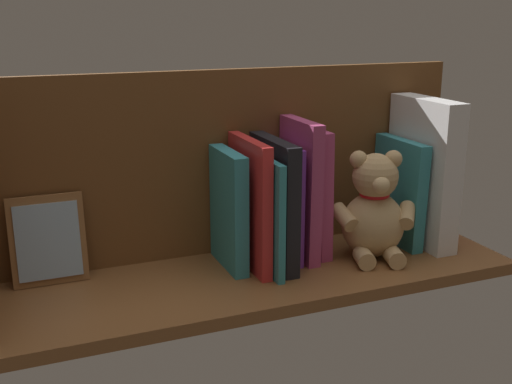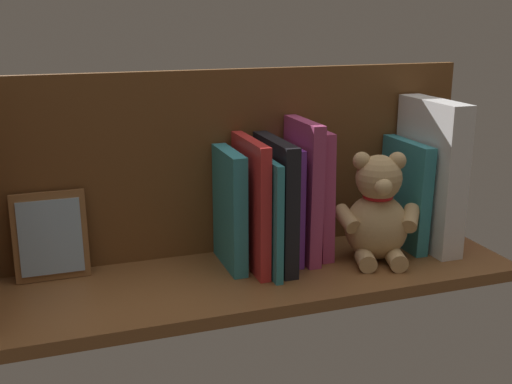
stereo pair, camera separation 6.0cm
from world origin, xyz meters
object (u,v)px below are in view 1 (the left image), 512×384
object	(u,v)px
book_0	(431,197)
picture_frame_leaning	(48,240)
dictionary_thick_white	(423,172)
teddy_bear	(374,211)

from	to	relation	value
book_0	picture_frame_leaning	xyz separation A→B (cm)	(74.74, -5.25, -0.74)
picture_frame_leaning	book_0	bearing A→B (deg)	175.98
dictionary_thick_white	teddy_bear	world-z (taller)	dictionary_thick_white
teddy_bear	picture_frame_leaning	world-z (taller)	teddy_bear
dictionary_thick_white	teddy_bear	bearing A→B (deg)	14.61
dictionary_thick_white	teddy_bear	xyz separation A→B (cm)	(13.16, 3.43, -5.48)
teddy_bear	picture_frame_leaning	size ratio (longest dim) A/B	1.33
book_0	picture_frame_leaning	world-z (taller)	book_0
book_0	picture_frame_leaning	bearing A→B (deg)	-4.02
picture_frame_leaning	dictionary_thick_white	bearing A→B (deg)	174.19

